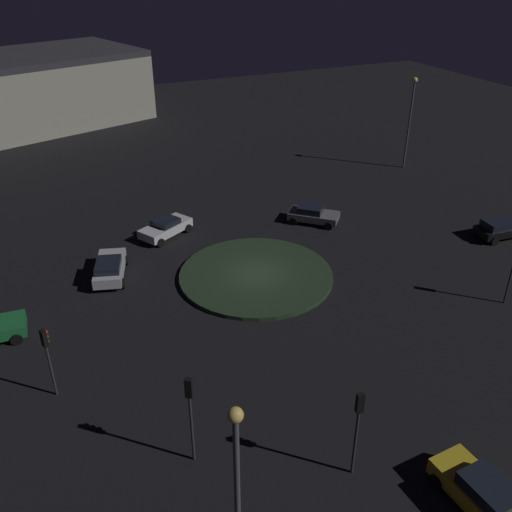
{
  "coord_description": "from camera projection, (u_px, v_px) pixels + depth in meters",
  "views": [
    {
      "loc": [
        28.77,
        -13.22,
        19.32
      ],
      "look_at": [
        0.0,
        0.0,
        1.58
      ],
      "focal_mm": 39.27,
      "sensor_mm": 36.0,
      "label": 1
    }
  ],
  "objects": [
    {
      "name": "car_yellow",
      "position": [
        485.0,
        495.0,
        21.45
      ],
      "size": [
        4.38,
        2.14,
        1.59
      ],
      "rotation": [
        0.0,
        0.0,
        0.05
      ],
      "color": "gold",
      "rests_on": "ground_plane"
    },
    {
      "name": "car_white",
      "position": [
        166.0,
        227.0,
        41.89
      ],
      "size": [
        3.54,
        4.44,
        1.37
      ],
      "rotation": [
        0.0,
        0.0,
        2.07
      ],
      "color": "white",
      "rests_on": "ground_plane"
    },
    {
      "name": "car_grey",
      "position": [
        313.0,
        214.0,
        43.93
      ],
      "size": [
        3.98,
        4.08,
        1.39
      ],
      "rotation": [
        0.0,
        0.0,
        0.82
      ],
      "color": "slate",
      "rests_on": "ground_plane"
    },
    {
      "name": "traffic_light_east",
      "position": [
        358.0,
        418.0,
        21.9
      ],
      "size": [
        0.38,
        0.33,
        4.34
      ],
      "rotation": [
        0.0,
        0.0,
        2.96
      ],
      "color": "#2D2D2D",
      "rests_on": "ground_plane"
    },
    {
      "name": "roundabout_island",
      "position": [
        256.0,
        275.0,
        37.0
      ],
      "size": [
        10.16,
        10.16,
        0.27
      ],
      "primitive_type": "cylinder",
      "color": "#263823",
      "rests_on": "ground_plane"
    },
    {
      "name": "streetlamp_southeast",
      "position": [
        237.0,
        498.0,
        16.16
      ],
      "size": [
        0.45,
        0.45,
        8.81
      ],
      "color": "#4C4C51",
      "rests_on": "ground_plane"
    },
    {
      "name": "traffic_light_southeast",
      "position": [
        190.0,
        404.0,
        22.44
      ],
      "size": [
        0.4,
        0.37,
        4.49
      ],
      "rotation": [
        0.0,
        0.0,
        2.54
      ],
      "color": "#2D2D2D",
      "rests_on": "ground_plane"
    },
    {
      "name": "car_silver",
      "position": [
        110.0,
        268.0,
        36.61
      ],
      "size": [
        4.56,
        3.0,
        1.43
      ],
      "rotation": [
        0.0,
        0.0,
        2.84
      ],
      "color": "silver",
      "rests_on": "ground_plane"
    },
    {
      "name": "streetlamp_northwest",
      "position": [
        411.0,
        111.0,
        52.41
      ],
      "size": [
        0.52,
        0.52,
        8.66
      ],
      "color": "#4C4C51",
      "rests_on": "ground_plane"
    },
    {
      "name": "car_black",
      "position": [
        504.0,
        228.0,
        41.75
      ],
      "size": [
        2.33,
        4.74,
        1.44
      ],
      "rotation": [
        0.0,
        0.0,
        1.48
      ],
      "color": "black",
      "rests_on": "ground_plane"
    },
    {
      "name": "store_building",
      "position": [
        13.0,
        93.0,
        65.3
      ],
      "size": [
        22.59,
        32.26,
        8.13
      ],
      "rotation": [
        0.0,
        0.0,
        5.01
      ],
      "color": "#ADA893",
      "rests_on": "ground_plane"
    },
    {
      "name": "traffic_light_southeast_near",
      "position": [
        47.0,
        349.0,
        26.08
      ],
      "size": [
        0.36,
        0.39,
        3.88
      ],
      "rotation": [
        0.0,
        0.0,
        1.99
      ],
      "color": "#2D2D2D",
      "rests_on": "ground_plane"
    },
    {
      "name": "ground_plane",
      "position": [
        256.0,
        277.0,
        37.07
      ],
      "size": [
        118.11,
        118.11,
        0.0
      ],
      "primitive_type": "plane",
      "color": "black"
    }
  ]
}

